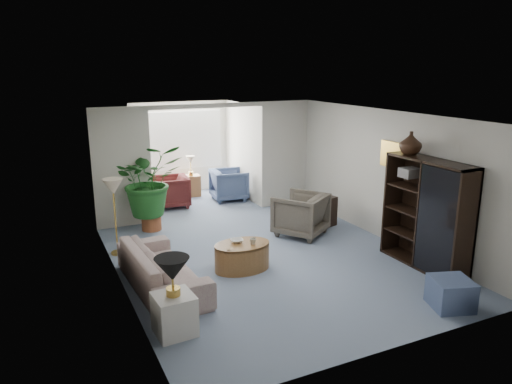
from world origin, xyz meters
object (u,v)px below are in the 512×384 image
plant_pot (152,222)px  sunroom_chair_maroon (171,192)px  end_table (174,314)px  sunroom_chair_blue (229,185)px  wingback_chair (301,214)px  entertainment_cabinet (427,214)px  coffee_table (242,256)px  sofa (162,268)px  coffee_cup (253,241)px  cabinet_urn (411,143)px  sunroom_table (191,186)px  coffee_bowl (237,241)px  framed_picture (393,155)px  table_lamp (172,269)px  floor_lamp (113,187)px  ottoman (451,293)px  side_table_dark (322,211)px

plant_pot → sunroom_chair_maroon: (0.83, 1.46, 0.22)m
end_table → sunroom_chair_blue: (3.02, 5.53, 0.12)m
wingback_chair → entertainment_cabinet: entertainment_cabinet is taller
end_table → coffee_table: end_table is taller
sofa → coffee_cup: 1.54m
sofa → plant_pot: (0.49, 2.72, -0.16)m
end_table → entertainment_cabinet: bearing=3.5°
coffee_table → cabinet_urn: cabinet_urn is taller
end_table → sofa: bearing=81.6°
sofa → sunroom_table: sofa is taller
coffee_bowl → framed_picture: bearing=-2.0°
table_lamp → entertainment_cabinet: (4.39, 0.27, 0.04)m
floor_lamp → ottoman: bearing=-46.2°
sunroom_chair_blue → table_lamp: bearing=157.7°
plant_pot → coffee_cup: bearing=-69.2°
coffee_table → entertainment_cabinet: (2.81, -1.18, 0.69)m
sofa → coffee_cup: size_ratio=20.69×
ottoman → sunroom_chair_blue: 6.57m
coffee_cup → cabinet_urn: size_ratio=0.27×
coffee_bowl → coffee_cup: bearing=-45.0°
coffee_cup → sunroom_chair_maroon: (-0.21, 4.18, -0.12)m
side_table_dark → cabinet_urn: size_ratio=1.61×
sofa → wingback_chair: wingback_chair is taller
floor_lamp → plant_pot: size_ratio=0.90×
coffee_cup → wingback_chair: bearing=35.9°
entertainment_cabinet → plant_pot: bearing=134.2°
table_lamp → ottoman: table_lamp is taller
plant_pot → coffee_table: bearing=-71.4°
side_table_dark → ottoman: 3.82m
wingback_chair → entertainment_cabinet: (1.08, -2.24, 0.49)m
floor_lamp → coffee_table: bearing=-41.9°
coffee_cup → sunroom_chair_maroon: size_ratio=0.13×
cabinet_urn → sunroom_chair_maroon: 5.80m
cabinet_urn → sunroom_chair_maroon: bearing=121.1°
floor_lamp → coffee_cup: floor_lamp is taller
floor_lamp → cabinet_urn: bearing=-26.3°
sofa → wingback_chair: bearing=-72.9°
wingback_chair → sunroom_table: (-1.04, 3.78, -0.15)m
cabinet_urn → coffee_bowl: bearing=164.7°
wingback_chair → plant_pot: wingback_chair is taller
coffee_cup → sunroom_table: size_ratio=0.19×
sunroom_table → side_table_dark: bearing=-63.4°
cabinet_urn → plant_pot: bearing=138.2°
framed_picture → sunroom_chair_maroon: size_ratio=0.60×
framed_picture → entertainment_cabinet: size_ratio=0.27×
sunroom_table → sofa: bearing=-112.8°
ottoman → sunroom_chair_blue: size_ratio=0.62×
wingback_chair → sunroom_table: size_ratio=1.71×
floor_lamp → sunroom_table: 4.19m
sofa → floor_lamp: floor_lamp is taller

